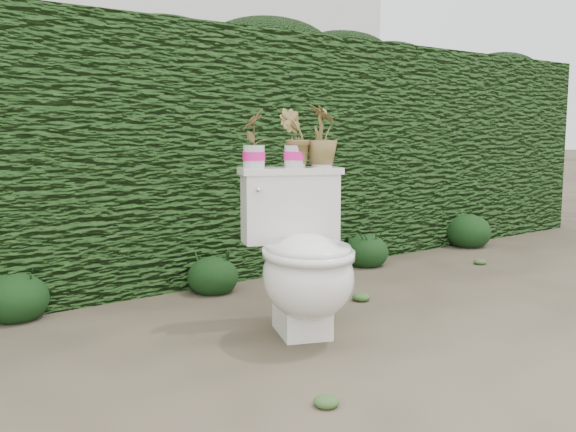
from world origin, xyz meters
TOP-DOWN VIEW (x-y plane):
  - ground at (0.00, 0.00)m, footprint 60.00×60.00m
  - hedge at (0.00, 1.60)m, footprint 8.00×1.00m
  - house_wall at (0.60, 6.00)m, footprint 8.00×3.50m
  - toilet at (-0.16, 0.02)m, footprint 0.68×0.80m
  - potted_plant_left at (-0.23, 0.31)m, footprint 0.17×0.16m
  - potted_plant_center at (-0.05, 0.23)m, footprint 0.19×0.19m
  - potted_plant_right at (0.08, 0.18)m, footprint 0.20×0.20m
  - liriope_clump_1 at (-1.17, 1.11)m, footprint 0.34×0.34m
  - liriope_clump_2 at (-0.08, 0.98)m, footprint 0.30×0.30m
  - liriope_clump_3 at (1.18, 0.97)m, footprint 0.32×0.32m
  - liriope_clump_4 at (2.40, 1.01)m, footprint 0.37×0.37m

SIDE VIEW (x-z plane):
  - ground at x=0.00m, z-range 0.00..0.00m
  - liriope_clump_2 at x=-0.08m, z-range 0.00..0.24m
  - liriope_clump_3 at x=1.18m, z-range 0.00..0.25m
  - liriope_clump_1 at x=-1.17m, z-range 0.00..0.27m
  - liriope_clump_4 at x=2.40m, z-range 0.00..0.30m
  - toilet at x=-0.16m, z-range -0.03..0.74m
  - hedge at x=0.00m, z-range 0.00..1.60m
  - potted_plant_left at x=-0.23m, z-range 0.78..1.05m
  - potted_plant_center at x=-0.05m, z-range 0.78..1.05m
  - potted_plant_right at x=0.08m, z-range 0.78..1.07m
  - house_wall at x=0.60m, z-range 0.00..4.00m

